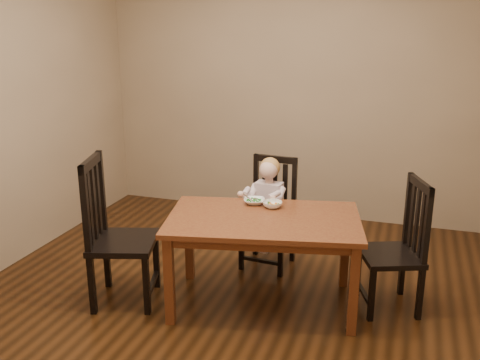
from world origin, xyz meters
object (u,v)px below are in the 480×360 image
(chair_child, at_px, (270,214))
(toddler, at_px, (268,202))
(chair_left, at_px, (116,234))
(dining_table, at_px, (264,228))
(chair_right, at_px, (397,248))
(bowl_veg, at_px, (272,205))
(bowl_peas, at_px, (254,201))

(chair_child, xyz_separation_m, toddler, (-0.00, -0.05, 0.13))
(chair_child, relative_size, chair_left, 0.84)
(dining_table, height_order, chair_right, chair_right)
(dining_table, distance_m, bowl_veg, 0.24)
(chair_left, distance_m, toddler, 1.29)
(chair_left, xyz_separation_m, bowl_peas, (0.90, 0.54, 0.17))
(chair_left, distance_m, chair_right, 2.04)
(dining_table, bearing_deg, chair_left, -164.91)
(chair_left, height_order, chair_right, chair_left)
(dining_table, bearing_deg, toddler, 102.08)
(dining_table, distance_m, chair_left, 1.08)
(toddler, bearing_deg, chair_left, 50.23)
(dining_table, distance_m, chair_right, 0.97)
(dining_table, xyz_separation_m, chair_child, (-0.13, 0.68, -0.16))
(chair_child, bearing_deg, toddler, 90.00)
(dining_table, height_order, bowl_veg, bowl_veg)
(dining_table, relative_size, bowl_veg, 10.24)
(chair_child, xyz_separation_m, bowl_veg, (0.14, -0.46, 0.26))
(chair_right, height_order, toddler, chair_right)
(chair_child, bearing_deg, dining_table, 105.86)
(toddler, distance_m, bowl_veg, 0.46)
(chair_child, bearing_deg, chair_right, 162.36)
(chair_child, xyz_separation_m, chair_left, (-0.91, -0.97, 0.08))
(toddler, height_order, bowl_veg, toddler)
(chair_child, distance_m, bowl_veg, 0.55)
(dining_table, height_order, bowl_peas, bowl_peas)
(chair_left, bearing_deg, dining_table, 88.41)
(bowl_peas, bearing_deg, toddler, 88.36)
(chair_right, bearing_deg, toddler, 48.63)
(chair_right, xyz_separation_m, bowl_peas, (-1.07, 0.02, 0.24))
(chair_child, height_order, bowl_veg, chair_child)
(dining_table, bearing_deg, chair_right, 14.70)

